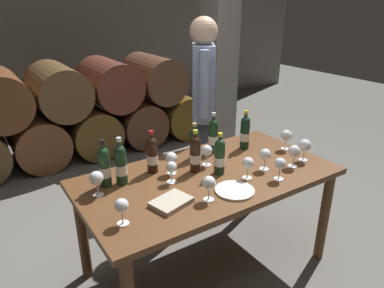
{
  "coord_description": "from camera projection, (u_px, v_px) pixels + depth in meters",
  "views": [
    {
      "loc": [
        -1.24,
        -1.69,
        1.84
      ],
      "look_at": [
        0.0,
        0.2,
        0.91
      ],
      "focal_mm": 33.13,
      "sensor_mm": 36.0,
      "label": 1
    }
  ],
  "objects": [
    {
      "name": "wine_glass_9",
      "position": [
        280.0,
        164.0,
        2.24
      ],
      "size": [
        0.08,
        0.08,
        0.15
      ],
      "color": "white",
      "rests_on": "dining_table"
    },
    {
      "name": "wine_bottle_7",
      "position": [
        213.0,
        135.0,
        2.65
      ],
      "size": [
        0.07,
        0.07,
        0.31
      ],
      "color": "#19381E",
      "rests_on": "dining_table"
    },
    {
      "name": "wine_glass_1",
      "position": [
        265.0,
        155.0,
        2.38
      ],
      "size": [
        0.08,
        0.08,
        0.15
      ],
      "color": "white",
      "rests_on": "dining_table"
    },
    {
      "name": "wine_glass_7",
      "position": [
        122.0,
        206.0,
        1.79
      ],
      "size": [
        0.07,
        0.07,
        0.15
      ],
      "color": "white",
      "rests_on": "dining_table"
    },
    {
      "name": "wine_glass_4",
      "position": [
        209.0,
        183.0,
        2.01
      ],
      "size": [
        0.08,
        0.08,
        0.15
      ],
      "color": "white",
      "rests_on": "dining_table"
    },
    {
      "name": "wine_bottle_4",
      "position": [
        194.0,
        143.0,
        2.54
      ],
      "size": [
        0.07,
        0.07,
        0.27
      ],
      "color": "black",
      "rests_on": "dining_table"
    },
    {
      "name": "wine_glass_2",
      "position": [
        207.0,
        151.0,
        2.44
      ],
      "size": [
        0.08,
        0.08,
        0.15
      ],
      "color": "white",
      "rests_on": "dining_table"
    },
    {
      "name": "serving_plate",
      "position": [
        234.0,
        191.0,
        2.14
      ],
      "size": [
        0.24,
        0.24,
        0.01
      ],
      "primitive_type": "cylinder",
      "color": "white",
      "rests_on": "dining_table"
    },
    {
      "name": "wine_glass_11",
      "position": [
        294.0,
        152.0,
        2.42
      ],
      "size": [
        0.08,
        0.08,
        0.16
      ],
      "color": "white",
      "rests_on": "dining_table"
    },
    {
      "name": "barrel_stack",
      "position": [
        87.0,
        110.0,
        4.44
      ],
      "size": [
        3.12,
        0.9,
        1.15
      ],
      "color": "brown",
      "rests_on": "ground_plane"
    },
    {
      "name": "wine_bottle_2",
      "position": [
        245.0,
        132.0,
        2.71
      ],
      "size": [
        0.07,
        0.07,
        0.31
      ],
      "color": "black",
      "rests_on": "dining_table"
    },
    {
      "name": "dining_table",
      "position": [
        208.0,
        187.0,
        2.38
      ],
      "size": [
        1.7,
        0.9,
        0.76
      ],
      "color": "brown",
      "rests_on": "ground_plane"
    },
    {
      "name": "wine_glass_6",
      "position": [
        286.0,
        136.0,
        2.7
      ],
      "size": [
        0.08,
        0.08,
        0.16
      ],
      "color": "white",
      "rests_on": "dining_table"
    },
    {
      "name": "wine_glass_0",
      "position": [
        171.0,
        168.0,
        2.21
      ],
      "size": [
        0.07,
        0.07,
        0.14
      ],
      "color": "white",
      "rests_on": "dining_table"
    },
    {
      "name": "wine_bottle_0",
      "position": [
        220.0,
        156.0,
        2.32
      ],
      "size": [
        0.07,
        0.07,
        0.29
      ],
      "color": "#19381E",
      "rests_on": "dining_table"
    },
    {
      "name": "wine_bottle_5",
      "position": [
        121.0,
        164.0,
        2.18
      ],
      "size": [
        0.07,
        0.07,
        0.31
      ],
      "color": "#19381E",
      "rests_on": "dining_table"
    },
    {
      "name": "sommelier_presenting",
      "position": [
        203.0,
        98.0,
        3.06
      ],
      "size": [
        0.32,
        0.43,
        1.72
      ],
      "color": "#383842",
      "rests_on": "ground_plane"
    },
    {
      "name": "stone_pillar",
      "position": [
        220.0,
        50.0,
        4.04
      ],
      "size": [
        0.32,
        0.32,
        2.6
      ],
      "primitive_type": "cube",
      "color": "slate",
      "rests_on": "ground_plane"
    },
    {
      "name": "wine_glass_10",
      "position": [
        96.0,
        179.0,
        2.06
      ],
      "size": [
        0.08,
        0.08,
        0.16
      ],
      "color": "white",
      "rests_on": "dining_table"
    },
    {
      "name": "cellar_back_wall",
      "position": [
        47.0,
        30.0,
        5.35
      ],
      "size": [
        10.0,
        0.24,
        2.8
      ],
      "primitive_type": "cube",
      "color": "slate",
      "rests_on": "ground_plane"
    },
    {
      "name": "wine_glass_5",
      "position": [
        305.0,
        146.0,
        2.51
      ],
      "size": [
        0.09,
        0.09,
        0.16
      ],
      "color": "white",
      "rests_on": "dining_table"
    },
    {
      "name": "wine_bottle_6",
      "position": [
        152.0,
        154.0,
        2.34
      ],
      "size": [
        0.07,
        0.07,
        0.29
      ],
      "color": "black",
      "rests_on": "dining_table"
    },
    {
      "name": "wine_glass_3",
      "position": [
        248.0,
        164.0,
        2.26
      ],
      "size": [
        0.07,
        0.07,
        0.15
      ],
      "color": "white",
      "rests_on": "dining_table"
    },
    {
      "name": "wine_bottle_3",
      "position": [
        195.0,
        154.0,
        2.35
      ],
      "size": [
        0.07,
        0.07,
        0.3
      ],
      "color": "black",
      "rests_on": "dining_table"
    },
    {
      "name": "wine_bottle_1",
      "position": [
        105.0,
        166.0,
        2.16
      ],
      "size": [
        0.07,
        0.07,
        0.31
      ],
      "color": "#19381E",
      "rests_on": "dining_table"
    },
    {
      "name": "wine_glass_8",
      "position": [
        171.0,
        159.0,
        2.32
      ],
      "size": [
        0.08,
        0.08,
        0.15
      ],
      "color": "white",
      "rests_on": "dining_table"
    },
    {
      "name": "ground_plane",
      "position": [
        207.0,
        265.0,
        2.64
      ],
      "size": [
        14.0,
        14.0,
        0.0
      ],
      "primitive_type": "plane",
      "color": "#66635E"
    },
    {
      "name": "tasting_notebook",
      "position": [
        171.0,
        202.0,
        2.0
      ],
      "size": [
        0.25,
        0.21,
        0.03
      ],
      "primitive_type": "cube",
      "rotation": [
        0.0,
        0.0,
        0.25
      ],
      "color": "#B2A893",
      "rests_on": "dining_table"
    }
  ]
}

